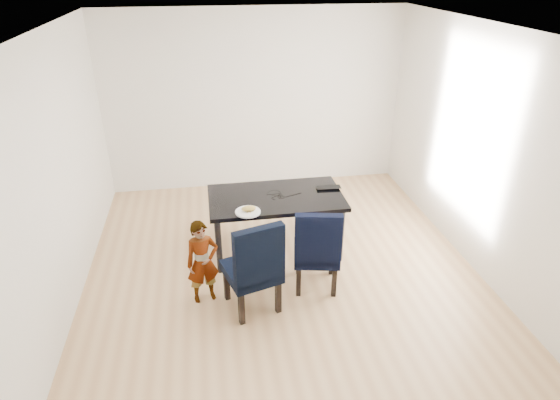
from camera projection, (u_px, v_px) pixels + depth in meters
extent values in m
cube|color=tan|center=(283.00, 272.00, 5.49)|extent=(4.50, 5.00, 0.01)
cube|color=white|center=(284.00, 29.00, 4.24)|extent=(4.50, 5.00, 0.01)
cube|color=white|center=(255.00, 101.00, 7.06)|extent=(4.50, 0.01, 2.70)
cube|color=white|center=(357.00, 337.00, 2.67)|extent=(4.50, 0.01, 2.70)
cube|color=white|center=(55.00, 181.00, 4.54)|extent=(0.01, 5.00, 2.70)
cube|color=silver|center=(483.00, 153.00, 5.19)|extent=(0.01, 5.00, 2.70)
cube|color=black|center=(276.00, 223.00, 5.75)|extent=(1.60, 0.90, 0.75)
cube|color=black|center=(251.00, 264.00, 4.72)|extent=(0.64, 0.65, 1.06)
cube|color=black|center=(317.00, 246.00, 5.06)|extent=(0.57, 0.59, 1.01)
imported|color=orange|center=(203.00, 262.00, 4.85)|extent=(0.39, 0.30, 0.94)
cylinder|color=white|center=(248.00, 212.00, 5.22)|extent=(0.38, 0.38, 0.02)
ellipsoid|color=gold|center=(249.00, 208.00, 5.20)|extent=(0.18, 0.11, 0.07)
imported|color=black|center=(328.00, 186.00, 5.79)|extent=(0.31, 0.21, 0.02)
torus|color=black|center=(278.00, 197.00, 5.55)|extent=(0.18, 0.18, 0.01)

